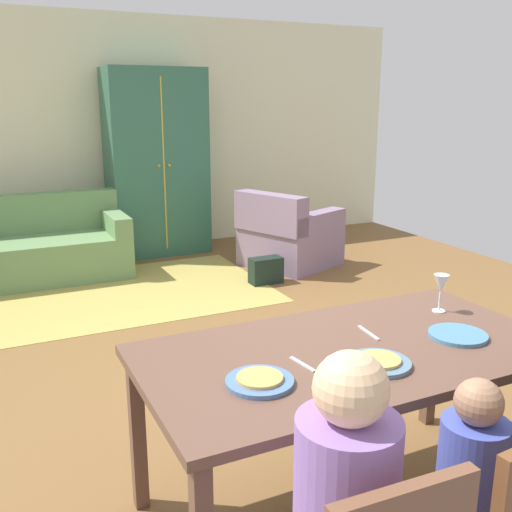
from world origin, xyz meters
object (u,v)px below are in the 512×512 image
at_px(couch, 27,250).
at_px(armoire, 157,163).
at_px(dining_table, 351,364).
at_px(plate_near_woman, 458,335).
at_px(plate_near_man, 260,382).
at_px(wine_glass, 441,285).
at_px(plate_near_child, 378,363).
at_px(person_child, 459,512).
at_px(armchair, 288,237).
at_px(handbag, 266,270).

xyz_separation_m(couch, armoire, (1.51, 0.50, 0.75)).
relative_size(dining_table, plate_near_woman, 7.00).
relative_size(plate_near_man, wine_glass, 1.34).
bearing_deg(plate_near_child, armoire, 83.38).
relative_size(person_child, couch, 0.48).
bearing_deg(armchair, wine_glass, -106.73).
distance_m(plate_near_woman, armoire, 4.86).
bearing_deg(person_child, wine_glass, 52.60).
height_order(dining_table, couch, couch).
relative_size(plate_near_woman, armchair, 0.22).
xyz_separation_m(armchair, armoire, (-1.08, 1.17, 0.73)).
relative_size(armoire, handbag, 6.56).
height_order(plate_near_woman, armoire, armoire).
bearing_deg(person_child, dining_table, 89.77).
relative_size(plate_near_man, person_child, 0.27).
relative_size(plate_near_man, handbag, 0.78).
distance_m(plate_near_child, wine_glass, 0.74).
xyz_separation_m(plate_near_child, plate_near_woman, (0.48, 0.08, 0.00)).
relative_size(person_child, armoire, 0.44).
distance_m(plate_near_man, armchair, 4.29).
distance_m(plate_near_man, plate_near_child, 0.49).
bearing_deg(plate_near_child, dining_table, 90.00).
bearing_deg(armoire, couch, -161.84).
bearing_deg(couch, armchair, -14.69).
bearing_deg(plate_near_man, plate_near_woman, 1.19).
distance_m(dining_table, plate_near_man, 0.50).
height_order(plate_near_child, plate_near_woman, same).
xyz_separation_m(person_child, armoire, (0.57, 5.40, 0.62)).
xyz_separation_m(plate_near_man, plate_near_child, (0.48, -0.06, 0.00)).
bearing_deg(plate_near_woman, handbag, 78.17).
relative_size(plate_near_man, couch, 0.13).
distance_m(dining_table, wine_glass, 0.69).
height_order(dining_table, wine_glass, wine_glass).
bearing_deg(plate_near_woman, plate_near_man, -178.81).
height_order(plate_near_man, plate_near_child, same).
xyz_separation_m(plate_near_woman, person_child, (-0.48, -0.55, -0.34)).
bearing_deg(plate_near_child, person_child, -90.32).
bearing_deg(couch, handbag, -29.00).
distance_m(plate_near_man, handbag, 3.66).
relative_size(dining_table, person_child, 1.89).
height_order(plate_near_woman, person_child, person_child).
height_order(person_child, armchair, person_child).
bearing_deg(plate_near_man, armchair, 60.01).
distance_m(dining_table, person_child, 0.70).
height_order(plate_near_woman, couch, couch).
distance_m(wine_glass, armchair, 3.59).
height_order(plate_near_child, armoire, armoire).
bearing_deg(handbag, armoire, 109.29).
bearing_deg(plate_near_man, handbag, 63.08).
distance_m(wine_glass, couch, 4.41).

